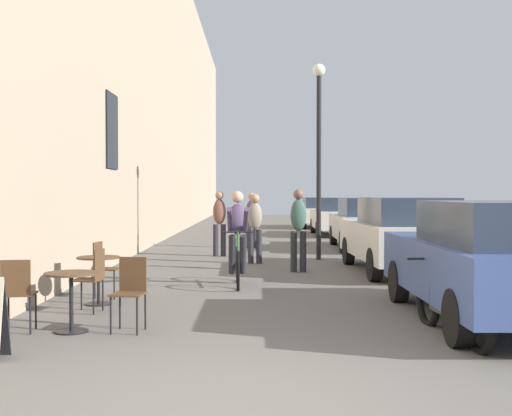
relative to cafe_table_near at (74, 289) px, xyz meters
name	(u,v)px	position (x,y,z in m)	size (l,w,h in m)	color
ground_plane	(250,411)	(2.16, -2.82, -0.52)	(88.00, 88.00, 0.00)	#5B5954
building_facade_left	(138,49)	(-1.29, 11.17, 5.35)	(0.54, 68.00, 11.74)	tan
cafe_table_near	(74,289)	(0.00, 0.00, 0.00)	(0.64, 0.64, 0.72)	black
cafe_chair_near_toward_street	(21,290)	(-0.62, -0.08, 0.00)	(0.43, 0.43, 0.89)	black
cafe_chair_near_toward_wall	(133,288)	(0.70, 0.08, 0.00)	(0.43, 0.43, 0.89)	black
cafe_table_mid	(101,270)	(-0.14, 1.93, 0.00)	(0.64, 0.64, 0.72)	black
cafe_chair_mid_toward_street	(107,265)	(-0.22, 2.60, 0.00)	(0.44, 0.44, 0.89)	black
cafe_chair_mid_toward_wall	(95,276)	(-0.07, 1.27, 0.00)	(0.44, 0.44, 0.89)	black
cyclist_on_bicycle	(240,241)	(1.89, 4.00, 0.29)	(0.52, 1.76, 1.74)	black
pedestrian_near	(301,225)	(3.13, 5.96, 0.47)	(0.36, 0.26, 1.76)	#26262D
pedestrian_mid	(257,224)	(2.20, 7.60, 0.41)	(0.34, 0.24, 1.65)	#26262D
pedestrian_far	(222,220)	(1.26, 9.36, 0.45)	(0.37, 0.28, 1.72)	#26262D
pedestrian_furthest	(254,217)	(2.10, 11.90, 0.43)	(0.37, 0.29, 1.68)	#26262D
street_lamp	(321,136)	(3.80, 8.49, 2.59)	(0.32, 0.32, 4.90)	black
parked_car_nearest	(494,260)	(5.26, 0.57, 0.29)	(1.89, 4.43, 1.57)	#384C84
parked_car_second	(404,234)	(5.27, 5.82, 0.30)	(1.97, 4.49, 1.58)	beige
parked_car_third	(368,222)	(5.50, 11.58, 0.27)	(1.89, 4.34, 1.53)	#B7B7BC
parked_car_fourth	(339,216)	(5.38, 17.79, 0.25)	(1.82, 4.21, 1.49)	beige
parked_car_fifth	(321,212)	(5.22, 23.34, 0.24)	(1.75, 4.12, 1.46)	beige
parked_motorcycle	(454,303)	(4.50, -0.27, -0.12)	(0.62, 2.14, 0.92)	black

